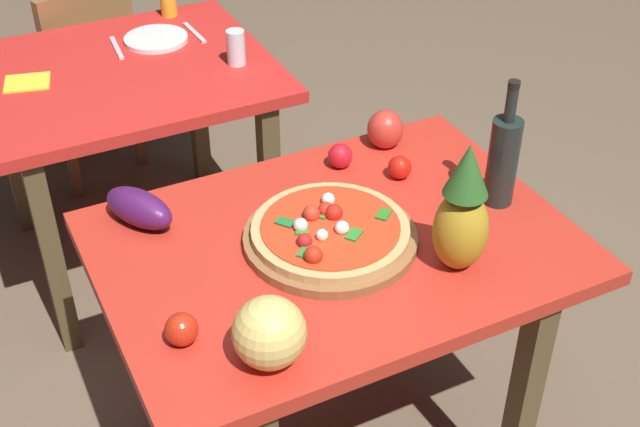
# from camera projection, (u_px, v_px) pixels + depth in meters

# --- Properties ---
(display_table) EXTENTS (1.12, 0.81, 0.77)m
(display_table) POSITION_uv_depth(u_px,v_px,m) (335.00, 275.00, 2.10)
(display_table) COLOR brown
(display_table) RESTS_ON ground_plane
(background_table) EXTENTS (0.98, 0.83, 0.77)m
(background_table) POSITION_uv_depth(u_px,v_px,m) (123.00, 100.00, 2.84)
(background_table) COLOR brown
(background_table) RESTS_ON ground_plane
(dining_chair) EXTENTS (0.52, 0.52, 0.85)m
(dining_chair) POSITION_uv_depth(u_px,v_px,m) (80.00, 69.00, 3.40)
(dining_chair) COLOR brown
(dining_chair) RESTS_ON ground_plane
(pizza_board) EXTENTS (0.42, 0.42, 0.02)m
(pizza_board) POSITION_uv_depth(u_px,v_px,m) (329.00, 237.00, 2.02)
(pizza_board) COLOR brown
(pizza_board) RESTS_ON display_table
(pizza) EXTENTS (0.38, 0.38, 0.06)m
(pizza) POSITION_uv_depth(u_px,v_px,m) (328.00, 228.00, 2.01)
(pizza) COLOR tan
(pizza) RESTS_ON pizza_board
(wine_bottle) EXTENTS (0.08, 0.08, 0.34)m
(wine_bottle) POSITION_uv_depth(u_px,v_px,m) (503.00, 159.00, 2.09)
(wine_bottle) COLOR #1F2925
(wine_bottle) RESTS_ON display_table
(pineapple_left) EXTENTS (0.13, 0.13, 0.33)m
(pineapple_left) POSITION_uv_depth(u_px,v_px,m) (463.00, 213.00, 1.88)
(pineapple_left) COLOR #B69022
(pineapple_left) RESTS_ON display_table
(melon) EXTENTS (0.15, 0.15, 0.15)m
(melon) POSITION_uv_depth(u_px,v_px,m) (269.00, 333.00, 1.67)
(melon) COLOR #F0CC6C
(melon) RESTS_ON display_table
(bell_pepper) EXTENTS (0.10, 0.10, 0.11)m
(bell_pepper) POSITION_uv_depth(u_px,v_px,m) (385.00, 129.00, 2.36)
(bell_pepper) COLOR red
(bell_pepper) RESTS_ON display_table
(eggplant) EXTENTS (0.18, 0.22, 0.09)m
(eggplant) POSITION_uv_depth(u_px,v_px,m) (139.00, 208.00, 2.07)
(eggplant) COLOR #4B1852
(eggplant) RESTS_ON display_table
(tomato_by_bottle) EXTENTS (0.06, 0.06, 0.06)m
(tomato_by_bottle) POSITION_uv_depth(u_px,v_px,m) (400.00, 167.00, 2.24)
(tomato_by_bottle) COLOR red
(tomato_by_bottle) RESTS_ON display_table
(tomato_at_corner) EXTENTS (0.07, 0.07, 0.07)m
(tomato_at_corner) POSITION_uv_depth(u_px,v_px,m) (340.00, 156.00, 2.28)
(tomato_at_corner) COLOR red
(tomato_at_corner) RESTS_ON display_table
(tomato_beside_pepper) EXTENTS (0.07, 0.07, 0.07)m
(tomato_beside_pepper) POSITION_uv_depth(u_px,v_px,m) (181.00, 329.00, 1.74)
(tomato_beside_pepper) COLOR red
(tomato_beside_pepper) RESTS_ON display_table
(drinking_glass_juice) EXTENTS (0.06, 0.06, 0.10)m
(drinking_glass_juice) POSITION_uv_depth(u_px,v_px,m) (168.00, 2.00, 3.10)
(drinking_glass_juice) COLOR gold
(drinking_glass_juice) RESTS_ON background_table
(drinking_glass_water) EXTENTS (0.06, 0.06, 0.12)m
(drinking_glass_water) POSITION_uv_depth(u_px,v_px,m) (236.00, 48.00, 2.77)
(drinking_glass_water) COLOR silver
(drinking_glass_water) RESTS_ON background_table
(dinner_plate) EXTENTS (0.22, 0.22, 0.02)m
(dinner_plate) POSITION_uv_depth(u_px,v_px,m) (156.00, 39.00, 2.94)
(dinner_plate) COLOR white
(dinner_plate) RESTS_ON background_table
(fork_utensil) EXTENTS (0.03, 0.18, 0.01)m
(fork_utensil) POSITION_uv_depth(u_px,v_px,m) (117.00, 48.00, 2.89)
(fork_utensil) COLOR silver
(fork_utensil) RESTS_ON background_table
(knife_utensil) EXTENTS (0.02, 0.18, 0.01)m
(knife_utensil) POSITION_uv_depth(u_px,v_px,m) (194.00, 33.00, 3.00)
(knife_utensil) COLOR silver
(knife_utensil) RESTS_ON background_table
(napkin_folded) EXTENTS (0.16, 0.15, 0.01)m
(napkin_folded) POSITION_uv_depth(u_px,v_px,m) (27.00, 82.00, 2.69)
(napkin_folded) COLOR yellow
(napkin_folded) RESTS_ON background_table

